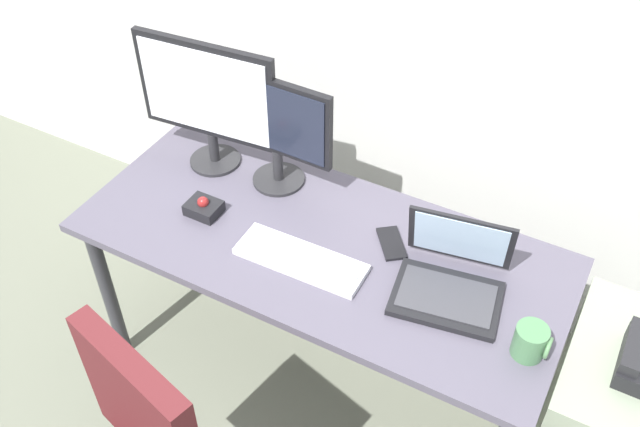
{
  "coord_description": "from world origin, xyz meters",
  "views": [
    {
      "loc": [
        0.75,
        -1.39,
        2.28
      ],
      "look_at": [
        0.0,
        0.0,
        0.82
      ],
      "focal_mm": 39.62,
      "sensor_mm": 36.0,
      "label": 1
    }
  ],
  "objects": [
    {
      "name": "ground_plane",
      "position": [
        0.0,
        0.0,
        0.0
      ],
      "size": [
        8.0,
        8.0,
        0.0
      ],
      "primitive_type": "plane",
      "color": "#666A59"
    },
    {
      "name": "desk",
      "position": [
        0.0,
        0.0,
        0.63
      ],
      "size": [
        1.57,
        0.68,
        0.7
      ],
      "color": "#4E4957",
      "rests_on": "ground"
    },
    {
      "name": "monitor_main",
      "position": [
        -0.52,
        0.17,
        0.97
      ],
      "size": [
        0.51,
        0.18,
        0.47
      ],
      "color": "#262628",
      "rests_on": "desk"
    },
    {
      "name": "monitor_side",
      "position": [
        -0.27,
        0.19,
        0.93
      ],
      "size": [
        0.41,
        0.18,
        0.41
      ],
      "color": "#262628",
      "rests_on": "desk"
    },
    {
      "name": "keyboard",
      "position": [
        -0.01,
        -0.11,
        0.71
      ],
      "size": [
        0.41,
        0.14,
        0.03
      ],
      "color": "silver",
      "rests_on": "desk"
    },
    {
      "name": "laptop",
      "position": [
        0.43,
        0.01,
        0.75
      ],
      "size": [
        0.35,
        0.33,
        0.23
      ],
      "color": "black",
      "rests_on": "desk"
    },
    {
      "name": "trackball_mouse",
      "position": [
        -0.4,
        -0.06,
        0.72
      ],
      "size": [
        0.11,
        0.09,
        0.07
      ],
      "color": "black",
      "rests_on": "desk"
    },
    {
      "name": "coffee_mug",
      "position": [
        0.7,
        -0.11,
        0.75
      ],
      "size": [
        0.1,
        0.09,
        0.1
      ],
      "color": "#46764B",
      "rests_on": "desk"
    },
    {
      "name": "cell_phone",
      "position": [
        0.2,
        0.1,
        0.71
      ],
      "size": [
        0.14,
        0.15,
        0.01
      ],
      "primitive_type": "cube",
      "rotation": [
        0.0,
        0.0,
        0.66
      ],
      "color": "black",
      "rests_on": "desk"
    }
  ]
}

